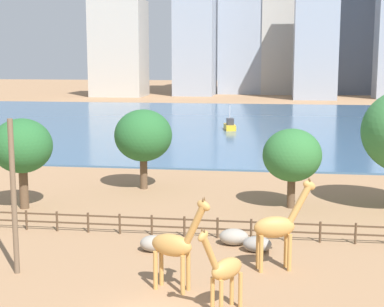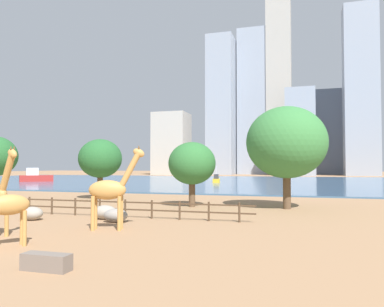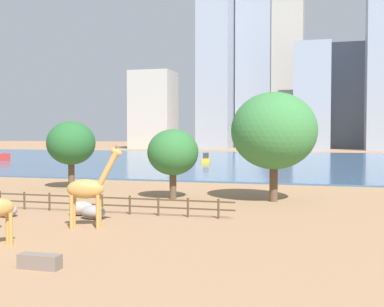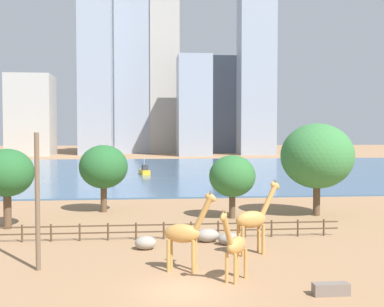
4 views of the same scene
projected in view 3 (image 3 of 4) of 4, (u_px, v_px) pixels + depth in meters
ground_plane at (231, 160)px, 100.15m from camera, size 400.00×400.00×0.00m
harbor_water at (228, 160)px, 97.25m from camera, size 180.00×86.00×0.20m
giraffe_young at (89, 189)px, 28.27m from camera, size 3.37×1.54×4.93m
boulder_near_fence at (93, 212)px, 31.32m from camera, size 1.65×1.20×0.90m
boulder_by_pole at (81, 208)px, 32.73m from camera, size 1.74×1.29×0.97m
boulder_small at (7, 210)px, 32.14m from camera, size 1.49×1.23×0.92m
feeding_trough at (40, 261)px, 19.85m from camera, size 1.80×0.60×0.60m
enclosure_fence at (53, 200)px, 34.61m from camera, size 26.12×0.14×1.30m
tree_left_large at (274, 131)px, 39.16m from camera, size 7.00×7.00×8.95m
tree_center_broad at (71, 143)px, 48.62m from camera, size 4.89×4.89×6.80m
tree_left_small at (173, 153)px, 40.78m from camera, size 4.35×4.35×5.94m
boat_sailboat at (206, 159)px, 87.80m from camera, size 2.25×4.33×3.71m
skyline_tower_needle at (348, 97)px, 177.44m from camera, size 13.42×13.23×38.15m
skyline_tower_glass at (288, 34)px, 179.34m from camera, size 11.24×12.01×85.56m
skyline_block_left at (153, 110)px, 175.57m from camera, size 15.09×13.55×27.98m
skyline_block_right at (216, 62)px, 176.79m from camera, size 11.82×14.37×63.41m
skyline_tower_short at (259, 57)px, 182.17m from camera, size 16.24×9.98×68.85m
skyline_block_wide at (312, 97)px, 156.71m from camera, size 11.51×13.35×34.67m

